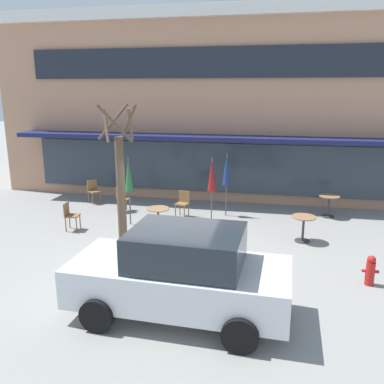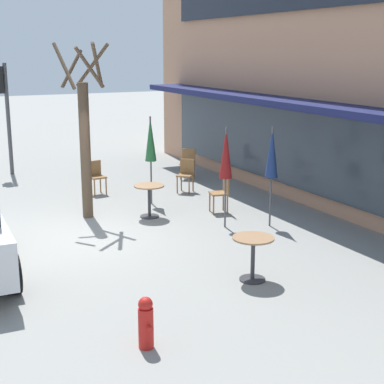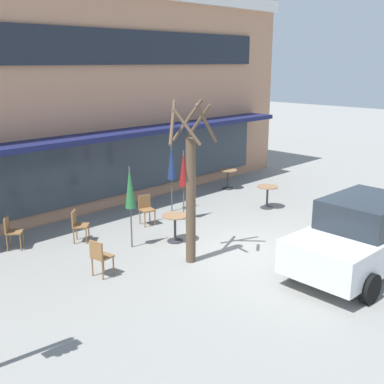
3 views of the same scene
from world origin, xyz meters
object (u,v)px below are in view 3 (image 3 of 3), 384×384
object	(u,v)px
patio_umbrella_green_folded	(130,188)
fire_hydrant	(355,205)
cafe_chair_1	(146,207)
parked_sedan	(363,235)
cafe_table_streetside	(267,193)
cafe_chair_0	(100,255)
patio_umbrella_cream_folded	(183,169)
cafe_chair_3	(78,224)
cafe_chair_2	(11,230)
street_tree	(191,189)
patio_umbrella_corner_open	(171,163)
cafe_table_by_tree	(228,176)
cafe_table_near_wall	(175,224)

from	to	relation	value
patio_umbrella_green_folded	fire_hydrant	distance (m)	7.48
cafe_chair_1	parked_sedan	bearing A→B (deg)	-77.29
cafe_chair_1	parked_sedan	world-z (taller)	parked_sedan
cafe_table_streetside	cafe_chair_0	size ratio (longest dim) A/B	0.85
patio_umbrella_cream_folded	fire_hydrant	bearing A→B (deg)	-40.50
parked_sedan	cafe_chair_3	bearing A→B (deg)	119.98
patio_umbrella_cream_folded	cafe_chair_2	bearing A→B (deg)	162.85
cafe_chair_3	cafe_chair_2	bearing A→B (deg)	151.96
patio_umbrella_green_folded	street_tree	size ratio (longest dim) A/B	0.56
cafe_chair_1	parked_sedan	size ratio (longest dim) A/B	0.21
parked_sedan	patio_umbrella_corner_open	bearing A→B (deg)	89.59
cafe_table_by_tree	patio_umbrella_cream_folded	world-z (taller)	patio_umbrella_cream_folded
patio_umbrella_cream_folded	fire_hydrant	size ratio (longest dim) A/B	3.12
cafe_table_streetside	cafe_chair_3	distance (m)	6.47
patio_umbrella_green_folded	cafe_chair_3	size ratio (longest dim) A/B	2.47
patio_umbrella_cream_folded	cafe_table_streetside	bearing A→B (deg)	-21.13
cafe_table_by_tree	cafe_chair_1	distance (m)	5.03
cafe_chair_1	cafe_table_by_tree	bearing A→B (deg)	11.01
cafe_table_near_wall	fire_hydrant	xyz separation A→B (m)	(5.67, -2.41, -0.16)
cafe_table_by_tree	cafe_chair_1	size ratio (longest dim) A/B	0.85
cafe_table_near_wall	cafe_chair_1	world-z (taller)	cafe_chair_1
cafe_table_near_wall	patio_umbrella_cream_folded	size ratio (longest dim) A/B	0.35
cafe_chair_0	fire_hydrant	bearing A→B (deg)	-13.44
patio_umbrella_green_folded	cafe_chair_1	xyz separation A→B (m)	(1.49, 1.18, -1.10)
patio_umbrella_green_folded	cafe_table_streetside	bearing A→B (deg)	-4.74
cafe_table_near_wall	parked_sedan	world-z (taller)	parked_sedan
cafe_chair_1	cafe_table_near_wall	bearing A→B (deg)	-103.05
patio_umbrella_cream_folded	cafe_chair_1	xyz separation A→B (m)	(-1.08, 0.53, -1.10)
street_tree	fire_hydrant	size ratio (longest dim) A/B	5.60
cafe_table_near_wall	cafe_chair_3	distance (m)	2.65
cafe_table_near_wall	cafe_chair_1	xyz separation A→B (m)	(0.39, 1.69, 0.01)
cafe_chair_3	parked_sedan	bearing A→B (deg)	-60.02
patio_umbrella_corner_open	cafe_chair_2	distance (m)	5.37
patio_umbrella_green_folded	cafe_chair_3	world-z (taller)	patio_umbrella_green_folded
cafe_table_by_tree	patio_umbrella_corner_open	world-z (taller)	patio_umbrella_corner_open
cafe_table_streetside	cafe_table_by_tree	world-z (taller)	same
street_tree	patio_umbrella_corner_open	bearing A→B (deg)	53.35
cafe_chair_3	patio_umbrella_cream_folded	bearing A→B (deg)	-11.73
street_tree	parked_sedan	bearing A→B (deg)	-52.78
fire_hydrant	patio_umbrella_corner_open	bearing A→B (deg)	130.36
patio_umbrella_corner_open	cafe_chair_2	world-z (taller)	patio_umbrella_corner_open
cafe_table_streetside	patio_umbrella_cream_folded	bearing A→B (deg)	158.87
patio_umbrella_green_folded	parked_sedan	xyz separation A→B (m)	(2.89, -5.01, -0.75)
patio_umbrella_cream_folded	cafe_chair_0	distance (m)	4.63
patio_umbrella_corner_open	cafe_chair_2	xyz separation A→B (m)	(-5.23, 0.57, -1.10)
patio_umbrella_green_folded	cafe_chair_0	world-z (taller)	patio_umbrella_green_folded
cafe_table_near_wall	street_tree	bearing A→B (deg)	-117.73
patio_umbrella_cream_folded	parked_sedan	xyz separation A→B (m)	(0.31, -5.66, -0.75)
fire_hydrant	cafe_chair_1	bearing A→B (deg)	142.09
parked_sedan	fire_hydrant	bearing A→B (deg)	28.20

